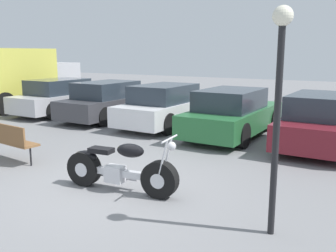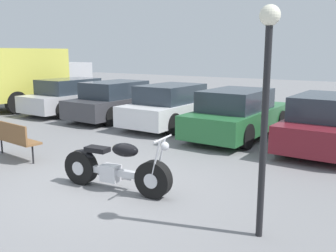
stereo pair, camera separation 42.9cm
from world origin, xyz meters
name	(u,v)px [view 1 (the left image)]	position (x,y,z in m)	size (l,w,h in m)	color
ground_plane	(110,188)	(0.00, 0.00, 0.00)	(60.00, 60.00, 0.00)	slate
motorcycle	(119,169)	(0.25, -0.03, 0.41)	(2.23, 0.67, 1.08)	black
parked_car_silver	(62,97)	(-7.28, 5.72, 0.68)	(1.81, 4.35, 1.41)	#BCBCC1
parked_car_dark_grey	(110,101)	(-4.76, 5.73, 0.68)	(1.81, 4.35, 1.41)	#3D3D42
parked_car_white	(167,106)	(-2.24, 5.72, 0.68)	(1.81, 4.35, 1.41)	white
parked_car_green	(233,114)	(0.28, 5.36, 0.68)	(1.81, 4.35, 1.41)	#286B38
parked_car_maroon	(323,121)	(2.80, 5.39, 0.68)	(1.81, 4.35, 1.41)	maroon
delivery_truck	(12,76)	(-9.96, 5.40, 1.47)	(2.33, 5.79, 2.64)	#CCC64C
park_bench	(8,138)	(-3.10, 0.15, 0.55)	(1.65, 0.55, 0.89)	brown
lamp_post	(279,84)	(3.07, -0.23, 2.07)	(0.26, 0.26, 3.04)	black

